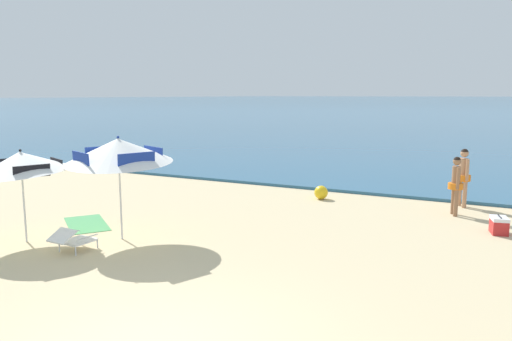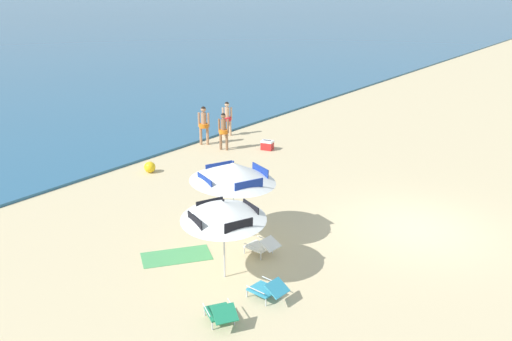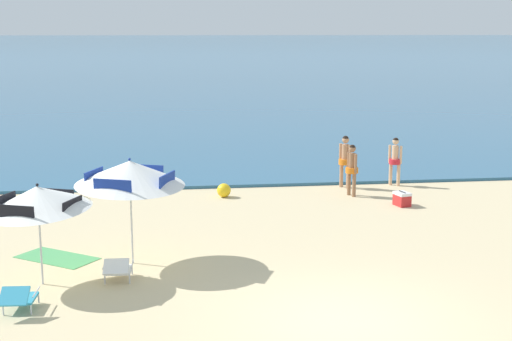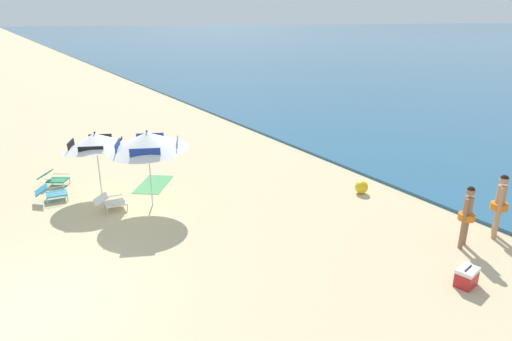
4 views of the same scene
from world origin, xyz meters
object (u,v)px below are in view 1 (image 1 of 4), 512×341
at_px(beach_umbrella_striped_main, 21,163).
at_px(beach_umbrella_striped_second, 118,151).
at_px(beach_ball, 321,192).
at_px(beach_towel, 87,224).
at_px(person_standing_near_shore, 456,182).
at_px(lounge_chair_beside_umbrella, 73,239).
at_px(cooler_box, 499,225).
at_px(person_wading_in, 463,173).

distance_m(beach_umbrella_striped_main, beach_umbrella_striped_second, 2.08).
bearing_deg(beach_ball, beach_towel, -127.39).
bearing_deg(person_standing_near_shore, beach_umbrella_striped_main, -139.79).
height_order(lounge_chair_beside_umbrella, cooler_box, lounge_chair_beside_umbrella).
xyz_separation_m(cooler_box, beach_towel, (-9.24, -3.75, -0.20)).
bearing_deg(person_wading_in, lounge_chair_beside_umbrella, -129.74).
relative_size(beach_umbrella_striped_second, cooler_box, 5.38).
bearing_deg(person_standing_near_shore, person_wading_in, 85.68).
distance_m(lounge_chair_beside_umbrella, beach_ball, 7.81).
bearing_deg(beach_towel, beach_ball, 52.61).
bearing_deg(lounge_chair_beside_umbrella, beach_umbrella_striped_second, 77.75).
bearing_deg(cooler_box, person_standing_near_shore, 127.56).
xyz_separation_m(beach_umbrella_striped_main, beach_towel, (0.05, 1.71, -1.76)).
bearing_deg(beach_towel, cooler_box, 22.09).
bearing_deg(cooler_box, lounge_chair_beside_umbrella, -144.77).
bearing_deg(person_standing_near_shore, beach_ball, 175.21).
relative_size(person_standing_near_shore, beach_towel, 0.88).
xyz_separation_m(beach_ball, beach_towel, (-4.23, -5.53, -0.21)).
distance_m(person_standing_near_shore, beach_ball, 3.97).
distance_m(beach_umbrella_striped_main, beach_ball, 8.55).
xyz_separation_m(person_standing_near_shore, cooler_box, (1.12, -1.45, -0.72)).
relative_size(beach_umbrella_striped_second, person_wading_in, 1.79).
xyz_separation_m(beach_umbrella_striped_second, person_standing_near_shore, (6.43, 5.79, -1.09)).
distance_m(beach_umbrella_striped_second, lounge_chair_beside_umbrella, 2.11).
bearing_deg(beach_ball, beach_umbrella_striped_second, -112.52).
relative_size(cooler_box, beach_towel, 0.31).
height_order(lounge_chair_beside_umbrella, beach_ball, lounge_chair_beside_umbrella).
height_order(beach_umbrella_striped_main, lounge_chair_beside_umbrella, beach_umbrella_striped_main).
bearing_deg(cooler_box, person_wading_in, 111.30).
height_order(beach_umbrella_striped_main, beach_towel, beach_umbrella_striped_main).
relative_size(lounge_chair_beside_umbrella, person_standing_near_shore, 0.58).
xyz_separation_m(cooler_box, beach_ball, (-5.01, 1.78, 0.01)).
bearing_deg(beach_ball, person_wading_in, 12.14).
distance_m(lounge_chair_beside_umbrella, person_wading_in, 10.62).
bearing_deg(person_wading_in, person_standing_near_shore, -94.32).
relative_size(cooler_box, beach_ball, 1.33).
bearing_deg(beach_ball, person_standing_near_shore, -4.79).
height_order(person_standing_near_shore, cooler_box, person_standing_near_shore).
height_order(beach_umbrella_striped_second, cooler_box, beach_umbrella_striped_second).
relative_size(beach_umbrella_striped_main, cooler_box, 5.23).
distance_m(beach_umbrella_striped_main, person_wading_in, 11.59).
relative_size(person_wading_in, cooler_box, 3.01).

